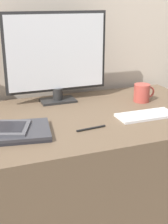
{
  "coord_description": "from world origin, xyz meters",
  "views": [
    {
      "loc": [
        -0.42,
        -1.16,
        1.26
      ],
      "look_at": [
        0.01,
        0.03,
        0.8
      ],
      "focal_mm": 50.0,
      "sensor_mm": 36.0,
      "label": 1
    }
  ],
  "objects_px": {
    "coffee_mug": "(142,93)",
    "pen": "(91,128)",
    "keyboard": "(146,115)",
    "ereader": "(10,128)",
    "monitor": "(56,56)",
    "laptop": "(13,132)"
  },
  "relations": [
    {
      "from": "monitor",
      "to": "ereader",
      "type": "relative_size",
      "value": 2.65
    },
    {
      "from": "pen",
      "to": "laptop",
      "type": "bearing_deg",
      "value": 169.41
    },
    {
      "from": "keyboard",
      "to": "ereader",
      "type": "distance_m",
      "value": 0.62
    },
    {
      "from": "laptop",
      "to": "coffee_mug",
      "type": "xyz_separation_m",
      "value": [
        0.71,
        0.2,
        0.04
      ]
    },
    {
      "from": "laptop",
      "to": "ereader",
      "type": "height_order",
      "value": "ereader"
    },
    {
      "from": "laptop",
      "to": "ereader",
      "type": "relative_size",
      "value": 1.63
    },
    {
      "from": "monitor",
      "to": "pen",
      "type": "height_order",
      "value": "monitor"
    },
    {
      "from": "pen",
      "to": "ereader",
      "type": "bearing_deg",
      "value": 168.25
    },
    {
      "from": "coffee_mug",
      "to": "pen",
      "type": "relative_size",
      "value": 0.89
    },
    {
      "from": "monitor",
      "to": "ereader",
      "type": "xyz_separation_m",
      "value": [
        -0.3,
        -0.35,
        -0.21
      ]
    },
    {
      "from": "ereader",
      "to": "pen",
      "type": "relative_size",
      "value": 1.5
    },
    {
      "from": "keyboard",
      "to": "laptop",
      "type": "distance_m",
      "value": 0.61
    },
    {
      "from": "coffee_mug",
      "to": "monitor",
      "type": "bearing_deg",
      "value": 160.04
    },
    {
      "from": "pen",
      "to": "monitor",
      "type": "bearing_deg",
      "value": 94.07
    },
    {
      "from": "ereader",
      "to": "laptop",
      "type": "bearing_deg",
      "value": -41.33
    },
    {
      "from": "keyboard",
      "to": "pen",
      "type": "relative_size",
      "value": 2.04
    },
    {
      "from": "ereader",
      "to": "coffee_mug",
      "type": "bearing_deg",
      "value": 14.9
    },
    {
      "from": "keyboard",
      "to": "pen",
      "type": "xyz_separation_m",
      "value": [
        -0.3,
        -0.05,
        -0.0
      ]
    },
    {
      "from": "keyboard",
      "to": "monitor",
      "type": "bearing_deg",
      "value": 131.97
    },
    {
      "from": "laptop",
      "to": "ereader",
      "type": "distance_m",
      "value": 0.02
    },
    {
      "from": "laptop",
      "to": "pen",
      "type": "height_order",
      "value": "laptop"
    },
    {
      "from": "monitor",
      "to": "ereader",
      "type": "distance_m",
      "value": 0.5
    }
  ]
}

